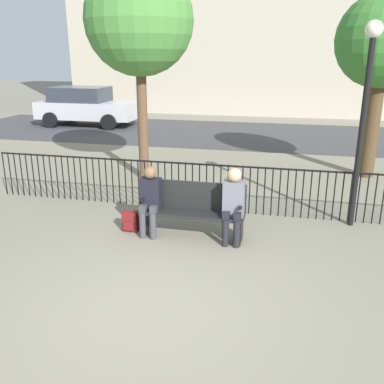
# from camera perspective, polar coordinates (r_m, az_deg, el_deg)

# --- Properties ---
(ground_plane) EXTENTS (80.00, 80.00, 0.00)m
(ground_plane) POSITION_cam_1_polar(r_m,az_deg,el_deg) (5.45, -5.36, -15.03)
(ground_plane) COLOR gray
(park_bench) EXTENTS (1.74, 0.45, 0.92)m
(park_bench) POSITION_cam_1_polar(r_m,az_deg,el_deg) (7.17, 0.14, -2.13)
(park_bench) COLOR black
(park_bench) RESTS_ON ground
(seated_person_0) EXTENTS (0.34, 0.39, 1.20)m
(seated_person_0) POSITION_cam_1_polar(r_m,az_deg,el_deg) (7.17, -5.60, -0.68)
(seated_person_0) COLOR #3D3D42
(seated_person_0) RESTS_ON ground
(seated_person_1) EXTENTS (0.34, 0.39, 1.25)m
(seated_person_1) POSITION_cam_1_polar(r_m,az_deg,el_deg) (6.86, 5.53, -1.26)
(seated_person_1) COLOR black
(seated_person_1) RESTS_ON ground
(backpack) EXTENTS (0.27, 0.20, 0.35)m
(backpack) POSITION_cam_1_polar(r_m,az_deg,el_deg) (7.54, -8.21, -3.90)
(backpack) COLOR maroon
(backpack) RESTS_ON ground
(fence_railing) EXTENTS (9.01, 0.03, 0.95)m
(fence_railing) POSITION_cam_1_polar(r_m,az_deg,el_deg) (8.31, 1.97, 1.19)
(fence_railing) COLOR black
(fence_railing) RESTS_ON ground
(tree_0) EXTENTS (2.46, 2.46, 4.90)m
(tree_0) POSITION_cam_1_polar(r_m,az_deg,el_deg) (10.36, -7.07, 21.65)
(tree_0) COLOR brown
(tree_0) RESTS_ON ground
(tree_1) EXTENTS (2.17, 2.17, 4.33)m
(tree_1) POSITION_cam_1_polar(r_m,az_deg,el_deg) (11.32, 24.09, 17.68)
(tree_1) COLOR #4C3823
(tree_1) RESTS_ON ground
(lamp_post) EXTENTS (0.28, 0.28, 3.47)m
(lamp_post) POSITION_cam_1_polar(r_m,az_deg,el_deg) (7.77, 22.19, 11.90)
(lamp_post) COLOR black
(lamp_post) RESTS_ON ground
(street_surface) EXTENTS (24.00, 6.00, 0.01)m
(street_surface) POSITION_cam_1_polar(r_m,az_deg,el_deg) (16.65, 7.78, 7.61)
(street_surface) COLOR #3D3D3F
(street_surface) RESTS_ON ground
(parked_car_0) EXTENTS (4.20, 1.94, 1.62)m
(parked_car_0) POSITION_cam_1_polar(r_m,az_deg,el_deg) (19.06, -13.98, 11.10)
(parked_car_0) COLOR #B7B7BC
(parked_car_0) RESTS_ON ground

